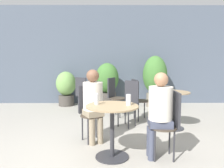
{
  "coord_description": "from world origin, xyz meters",
  "views": [
    {
      "loc": [
        0.07,
        -2.71,
        1.35
      ],
      "look_at": [
        0.09,
        0.61,
        0.98
      ],
      "focal_mm": 35.0,
      "sensor_mm": 36.0,
      "label": 1
    }
  ],
  "objects_px": {
    "bistro_chair_2": "(130,99)",
    "beer_glass_1": "(128,100)",
    "bistro_chair_3": "(114,93)",
    "seated_person_1": "(93,99)",
    "bistro_chair_0": "(170,119)",
    "bistro_chair_4": "(83,92)",
    "potted_plant_2": "(155,78)",
    "potted_plant_1": "(107,83)",
    "bistro_chair_5": "(138,96)",
    "cafe_table_far": "(172,104)",
    "seated_person_0": "(159,108)",
    "beer_glass_0": "(96,99)",
    "potted_plant_0": "(66,87)",
    "bistro_chair_1": "(90,108)",
    "cafe_table_near": "(112,121)"
  },
  "relations": [
    {
      "from": "bistro_chair_0",
      "to": "bistro_chair_4",
      "type": "height_order",
      "value": "same"
    },
    {
      "from": "potted_plant_1",
      "to": "potted_plant_2",
      "type": "xyz_separation_m",
      "value": [
        1.38,
        -0.0,
        0.13
      ]
    },
    {
      "from": "potted_plant_2",
      "to": "bistro_chair_4",
      "type": "bearing_deg",
      "value": -157.22
    },
    {
      "from": "bistro_chair_3",
      "to": "beer_glass_1",
      "type": "relative_size",
      "value": 6.18
    },
    {
      "from": "bistro_chair_1",
      "to": "seated_person_0",
      "type": "xyz_separation_m",
      "value": [
        1.01,
        -0.72,
        0.16
      ]
    },
    {
      "from": "bistro_chair_1",
      "to": "bistro_chair_4",
      "type": "relative_size",
      "value": 1.0
    },
    {
      "from": "bistro_chair_2",
      "to": "potted_plant_0",
      "type": "bearing_deg",
      "value": 169.28
    },
    {
      "from": "seated_person_1",
      "to": "potted_plant_1",
      "type": "distance_m",
      "value": 2.81
    },
    {
      "from": "bistro_chair_1",
      "to": "bistro_chair_5",
      "type": "distance_m",
      "value": 1.54
    },
    {
      "from": "cafe_table_near",
      "to": "potted_plant_1",
      "type": "distance_m",
      "value": 3.37
    },
    {
      "from": "bistro_chair_4",
      "to": "potted_plant_2",
      "type": "xyz_separation_m",
      "value": [
        1.98,
        0.83,
        0.28
      ]
    },
    {
      "from": "bistro_chair_1",
      "to": "beer_glass_1",
      "type": "relative_size",
      "value": 6.18
    },
    {
      "from": "cafe_table_far",
      "to": "potted_plant_2",
      "type": "distance_m",
      "value": 2.09
    },
    {
      "from": "bistro_chair_4",
      "to": "bistro_chair_5",
      "type": "distance_m",
      "value": 1.45
    },
    {
      "from": "bistro_chair_4",
      "to": "seated_person_1",
      "type": "height_order",
      "value": "seated_person_1"
    },
    {
      "from": "bistro_chair_5",
      "to": "seated_person_0",
      "type": "height_order",
      "value": "seated_person_0"
    },
    {
      "from": "cafe_table_near",
      "to": "cafe_table_far",
      "type": "height_order",
      "value": "same"
    },
    {
      "from": "bistro_chair_0",
      "to": "beer_glass_1",
      "type": "xyz_separation_m",
      "value": [
        -0.57,
        0.04,
        0.26
      ]
    },
    {
      "from": "bistro_chair_0",
      "to": "seated_person_0",
      "type": "height_order",
      "value": "seated_person_0"
    },
    {
      "from": "potted_plant_1",
      "to": "potted_plant_2",
      "type": "bearing_deg",
      "value": -0.15
    },
    {
      "from": "bistro_chair_5",
      "to": "seated_person_1",
      "type": "height_order",
      "value": "seated_person_1"
    },
    {
      "from": "potted_plant_0",
      "to": "seated_person_1",
      "type": "bearing_deg",
      "value": -70.48
    },
    {
      "from": "bistro_chair_3",
      "to": "bistro_chair_2",
      "type": "bearing_deg",
      "value": -129.05
    },
    {
      "from": "cafe_table_far",
      "to": "potted_plant_2",
      "type": "height_order",
      "value": "potted_plant_2"
    },
    {
      "from": "bistro_chair_1",
      "to": "potted_plant_2",
      "type": "relative_size",
      "value": 0.63
    },
    {
      "from": "bistro_chair_3",
      "to": "bistro_chair_5",
      "type": "relative_size",
      "value": 1.0
    },
    {
      "from": "potted_plant_1",
      "to": "beer_glass_0",
      "type": "bearing_deg",
      "value": -91.62
    },
    {
      "from": "bistro_chair_3",
      "to": "bistro_chair_4",
      "type": "bearing_deg",
      "value": 103.94
    },
    {
      "from": "beer_glass_1",
      "to": "potted_plant_2",
      "type": "relative_size",
      "value": 0.1
    },
    {
      "from": "seated_person_1",
      "to": "potted_plant_2",
      "type": "height_order",
      "value": "potted_plant_2"
    },
    {
      "from": "potted_plant_0",
      "to": "bistro_chair_1",
      "type": "bearing_deg",
      "value": -70.91
    },
    {
      "from": "seated_person_1",
      "to": "potted_plant_0",
      "type": "bearing_deg",
      "value": 81.34
    },
    {
      "from": "beer_glass_0",
      "to": "beer_glass_1",
      "type": "distance_m",
      "value": 0.44
    },
    {
      "from": "cafe_table_near",
      "to": "seated_person_1",
      "type": "bearing_deg",
      "value": 118.19
    },
    {
      "from": "cafe_table_near",
      "to": "bistro_chair_0",
      "type": "xyz_separation_m",
      "value": [
        0.79,
        -0.02,
        0.02
      ]
    },
    {
      "from": "seated_person_1",
      "to": "beer_glass_1",
      "type": "relative_size",
      "value": 8.03
    },
    {
      "from": "cafe_table_far",
      "to": "bistro_chair_0",
      "type": "distance_m",
      "value": 1.38
    },
    {
      "from": "bistro_chair_2",
      "to": "bistro_chair_4",
      "type": "xyz_separation_m",
      "value": [
        -1.09,
        1.02,
        0.0
      ]
    },
    {
      "from": "seated_person_0",
      "to": "bistro_chair_1",
      "type": "bearing_deg",
      "value": -123.43
    },
    {
      "from": "bistro_chair_3",
      "to": "cafe_table_far",
      "type": "bearing_deg",
      "value": -101.48
    },
    {
      "from": "bistro_chair_3",
      "to": "seated_person_1",
      "type": "relative_size",
      "value": 0.77
    },
    {
      "from": "bistro_chair_4",
      "to": "seated_person_1",
      "type": "distance_m",
      "value": 2.02
    },
    {
      "from": "bistro_chair_1",
      "to": "seated_person_1",
      "type": "relative_size",
      "value": 0.77
    },
    {
      "from": "bistro_chair_4",
      "to": "bistro_chair_5",
      "type": "xyz_separation_m",
      "value": [
        1.31,
        -0.63,
        0.0
      ]
    },
    {
      "from": "bistro_chair_2",
      "to": "beer_glass_1",
      "type": "distance_m",
      "value": 1.52
    },
    {
      "from": "seated_person_0",
      "to": "beer_glass_0",
      "type": "bearing_deg",
      "value": -93.31
    },
    {
      "from": "cafe_table_near",
      "to": "bistro_chair_0",
      "type": "height_order",
      "value": "bistro_chair_0"
    },
    {
      "from": "bistro_chair_1",
      "to": "bistro_chair_2",
      "type": "xyz_separation_m",
      "value": [
        0.74,
        0.81,
        0.0
      ]
    },
    {
      "from": "bistro_chair_0",
      "to": "potted_plant_1",
      "type": "relative_size",
      "value": 0.73
    },
    {
      "from": "cafe_table_far",
      "to": "bistro_chair_1",
      "type": "bearing_deg",
      "value": -159.06
    }
  ]
}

